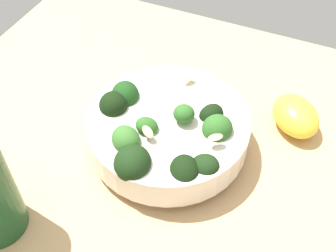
# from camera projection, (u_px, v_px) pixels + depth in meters

# --- Properties ---
(ground_plane) EXTENTS (0.65, 0.65, 0.05)m
(ground_plane) POSITION_uv_depth(u_px,v_px,m) (140.00, 165.00, 0.58)
(ground_plane) COLOR tan
(bowl_of_broccoli) EXTENTS (0.20, 0.21, 0.08)m
(bowl_of_broccoli) POSITION_uv_depth(u_px,v_px,m) (166.00, 130.00, 0.54)
(bowl_of_broccoli) COLOR silver
(bowl_of_broccoli) RESTS_ON ground_plane
(lemon_wedge) EXTENTS (0.09, 0.09, 0.04)m
(lemon_wedge) POSITION_uv_depth(u_px,v_px,m) (296.00, 116.00, 0.58)
(lemon_wedge) COLOR yellow
(lemon_wedge) RESTS_ON ground_plane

